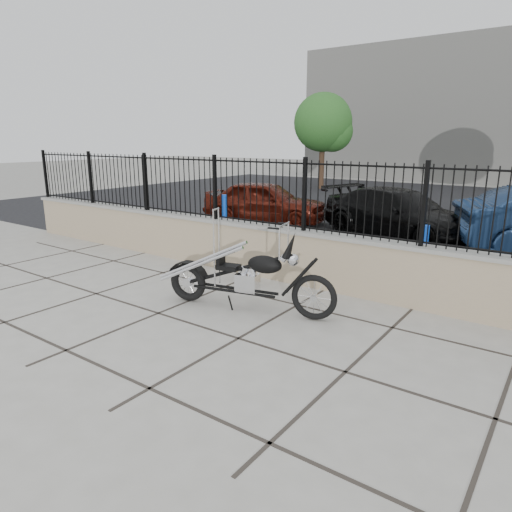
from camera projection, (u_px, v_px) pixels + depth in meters
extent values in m
plane|color=#99968E|center=(158.00, 313.00, 6.74)|extent=(90.00, 90.00, 0.00)
plane|color=black|center=(417.00, 209.00, 16.57)|extent=(30.00, 30.00, 0.00)
cube|color=gray|center=(257.00, 249.00, 8.59)|extent=(14.00, 0.36, 0.96)
cube|color=black|center=(257.00, 192.00, 8.31)|extent=(14.00, 0.08, 1.20)
cube|color=beige|center=(496.00, 112.00, 26.58)|extent=(22.00, 6.00, 8.00)
imported|color=#4A130A|center=(265.00, 202.00, 13.87)|extent=(3.99, 2.32, 1.28)
imported|color=black|center=(399.00, 214.00, 11.71)|extent=(4.69, 3.13, 1.26)
cylinder|color=#0B2AA6|center=(224.00, 216.00, 11.84)|extent=(0.17, 0.17, 1.11)
cylinder|color=#0E19D9|center=(425.00, 249.00, 8.75)|extent=(0.14, 0.14, 0.91)
cylinder|color=#382619|center=(322.00, 162.00, 23.12)|extent=(0.27, 0.27, 2.70)
sphere|color=#2F6B28|center=(323.00, 119.00, 22.60)|extent=(2.88, 2.88, 2.88)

